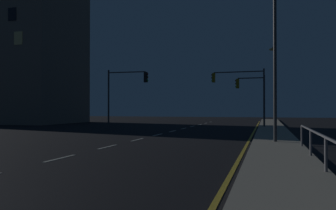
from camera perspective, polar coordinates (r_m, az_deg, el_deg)
The scene contains 9 objects.
ground_plane at distance 21.18m, azimuth -4.65°, elevation -5.69°, with size 112.00×112.00×0.00m, color black.
sidewalk_right at distance 19.81m, azimuth 17.59°, elevation -5.82°, with size 2.46×77.00×0.14m, color #9E937F.
lane_markings_center at distance 24.47m, azimuth -1.73°, elevation -4.99°, with size 0.14×50.00×0.01m.
lane_edge_line at distance 24.81m, azimuth 13.87°, elevation -4.92°, with size 0.14×53.00×0.01m.
traffic_light_far_left at distance 34.92m, azimuth 12.05°, elevation 3.23°, with size 5.30×0.40×5.68m.
traffic_light_far_right at distance 32.43m, azimuth -7.16°, elevation 3.02°, with size 4.07×0.36×5.57m.
traffic_light_overhead_east at distance 34.57m, azimuth 13.77°, elevation 2.30°, with size 2.88×0.35×5.01m.
street_lamp_corner at distance 29.70m, azimuth 17.44°, elevation 4.44°, with size 0.59×2.10×7.17m.
street_lamp_far_end at distance 19.37m, azimuth 17.93°, elevation 9.12°, with size 1.37×1.53×8.48m.
Camera 1 is at (7.48, -2.22, 1.88)m, focal length 36.45 mm.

